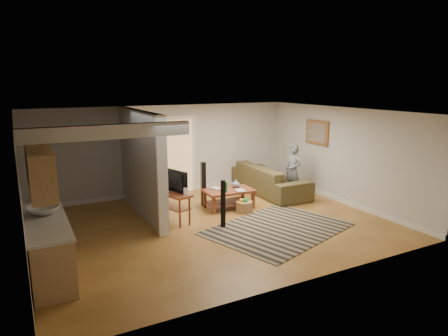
{
  "coord_description": "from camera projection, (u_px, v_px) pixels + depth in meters",
  "views": [
    {
      "loc": [
        -3.72,
        -7.59,
        3.12
      ],
      "look_at": [
        0.63,
        0.71,
        1.1
      ],
      "focal_mm": 32.0,
      "sensor_mm": 36.0,
      "label": 1
    }
  ],
  "objects": [
    {
      "name": "sofa",
      "position": [
        269.0,
        192.0,
        11.52
      ],
      "size": [
        1.15,
        2.78,
        0.8
      ],
      "primitive_type": "imported",
      "rotation": [
        0.0,
        0.0,
        1.54
      ],
      "color": "#453922",
      "rests_on": "ground"
    },
    {
      "name": "toy_basket",
      "position": [
        244.0,
        206.0,
        9.78
      ],
      "size": [
        0.41,
        0.41,
        0.37
      ],
      "color": "olive",
      "rests_on": "ground"
    },
    {
      "name": "ground",
      "position": [
        214.0,
        225.0,
        8.92
      ],
      "size": [
        7.5,
        7.5,
        0.0
      ],
      "primitive_type": "plane",
      "color": "brown",
      "rests_on": "ground"
    },
    {
      "name": "tv_console",
      "position": [
        171.0,
        195.0,
        9.02
      ],
      "size": [
        0.73,
        1.17,
        0.94
      ],
      "rotation": [
        0.0,
        0.0,
        0.31
      ],
      "color": "brown",
      "rests_on": "ground"
    },
    {
      "name": "speaker_right",
      "position": [
        203.0,
        184.0,
        10.19
      ],
      "size": [
        0.13,
        0.13,
        1.14
      ],
      "primitive_type": "cube",
      "rotation": [
        0.0,
        0.0,
        -0.11
      ],
      "color": "black",
      "rests_on": "ground"
    },
    {
      "name": "toddler",
      "position": [
        164.0,
        196.0,
        11.16
      ],
      "size": [
        0.49,
        0.47,
        0.79
      ],
      "primitive_type": "imported",
      "rotation": [
        0.0,
        0.0,
        2.47
      ],
      "color": "#1F2342",
      "rests_on": "ground"
    },
    {
      "name": "child",
      "position": [
        292.0,
        195.0,
        11.22
      ],
      "size": [
        0.44,
        0.58,
        1.45
      ],
      "primitive_type": "imported",
      "rotation": [
        0.0,
        0.0,
        -1.38
      ],
      "color": "slate",
      "rests_on": "ground"
    },
    {
      "name": "room_shell",
      "position": [
        160.0,
        162.0,
        8.5
      ],
      "size": [
        7.54,
        6.02,
        2.52
      ],
      "color": "silver",
      "rests_on": "ground"
    },
    {
      "name": "speaker_left",
      "position": [
        223.0,
        204.0,
        8.7
      ],
      "size": [
        0.14,
        0.14,
        1.05
      ],
      "primitive_type": "cube",
      "rotation": [
        0.0,
        0.0,
        -0.42
      ],
      "color": "black",
      "rests_on": "ground"
    },
    {
      "name": "coffee_table",
      "position": [
        229.0,
        194.0,
        10.05
      ],
      "size": [
        1.25,
        0.77,
        0.72
      ],
      "rotation": [
        0.0,
        0.0,
        -0.05
      ],
      "color": "brown",
      "rests_on": "ground"
    },
    {
      "name": "area_rug",
      "position": [
        278.0,
        229.0,
        8.66
      ],
      "size": [
        3.47,
        2.97,
        0.01
      ],
      "primitive_type": "cube",
      "rotation": [
        0.0,
        0.0,
        0.32
      ],
      "color": "black",
      "rests_on": "ground"
    }
  ]
}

